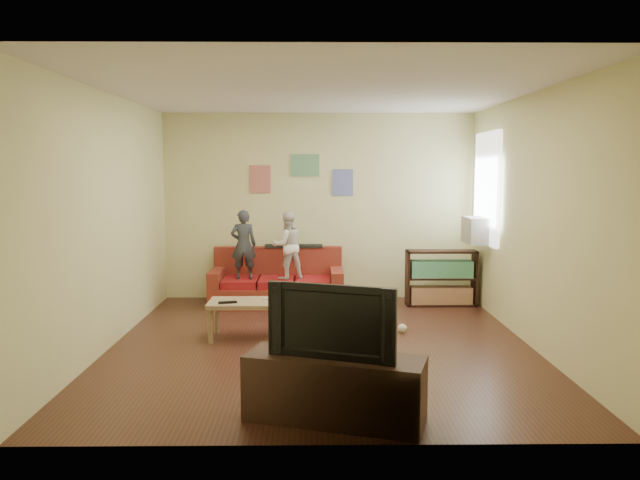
{
  "coord_description": "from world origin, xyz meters",
  "views": [
    {
      "loc": [
        -0.09,
        -6.6,
        1.89
      ],
      "look_at": [
        0.0,
        0.8,
        1.05
      ],
      "focal_mm": 35.0,
      "sensor_mm": 36.0,
      "label": 1
    }
  ],
  "objects_px": {
    "bookshelf": "(441,281)",
    "file_box": "(374,304)",
    "child_b": "(287,245)",
    "television": "(335,319)",
    "child_a": "(243,245)",
    "tv_stand": "(335,388)",
    "sofa": "(277,285)",
    "coffee_table": "(251,306)"
  },
  "relations": [
    {
      "from": "bookshelf",
      "to": "tv_stand",
      "type": "distance_m",
      "value": 4.33
    },
    {
      "from": "bookshelf",
      "to": "file_box",
      "type": "distance_m",
      "value": 1.15
    },
    {
      "from": "sofa",
      "to": "bookshelf",
      "type": "distance_m",
      "value": 2.29
    },
    {
      "from": "coffee_table",
      "to": "tv_stand",
      "type": "distance_m",
      "value": 2.47
    },
    {
      "from": "child_b",
      "to": "bookshelf",
      "type": "relative_size",
      "value": 0.97
    },
    {
      "from": "coffee_table",
      "to": "file_box",
      "type": "distance_m",
      "value": 1.89
    },
    {
      "from": "child_b",
      "to": "coffee_table",
      "type": "relative_size",
      "value": 0.98
    },
    {
      "from": "child_b",
      "to": "file_box",
      "type": "relative_size",
      "value": 2.29
    },
    {
      "from": "bookshelf",
      "to": "television",
      "type": "relative_size",
      "value": 0.99
    },
    {
      "from": "tv_stand",
      "to": "television",
      "type": "relative_size",
      "value": 1.38
    },
    {
      "from": "sofa",
      "to": "bookshelf",
      "type": "height_order",
      "value": "sofa"
    },
    {
      "from": "coffee_table",
      "to": "sofa",
      "type": "bearing_deg",
      "value": 84.18
    },
    {
      "from": "sofa",
      "to": "bookshelf",
      "type": "relative_size",
      "value": 1.9
    },
    {
      "from": "file_box",
      "to": "tv_stand",
      "type": "relative_size",
      "value": 0.3
    },
    {
      "from": "tv_stand",
      "to": "child_a",
      "type": "bearing_deg",
      "value": 122.73
    },
    {
      "from": "child_a",
      "to": "child_b",
      "type": "distance_m",
      "value": 0.6
    },
    {
      "from": "sofa",
      "to": "bookshelf",
      "type": "bearing_deg",
      "value": -3.1
    },
    {
      "from": "sofa",
      "to": "coffee_table",
      "type": "xyz_separation_m",
      "value": [
        -0.19,
        -1.82,
        0.1
      ]
    },
    {
      "from": "file_box",
      "to": "television",
      "type": "distance_m",
      "value": 3.58
    },
    {
      "from": "child_b",
      "to": "television",
      "type": "relative_size",
      "value": 0.96
    },
    {
      "from": "child_a",
      "to": "child_b",
      "type": "height_order",
      "value": "child_a"
    },
    {
      "from": "sofa",
      "to": "file_box",
      "type": "distance_m",
      "value": 1.47
    },
    {
      "from": "tv_stand",
      "to": "coffee_table",
      "type": "bearing_deg",
      "value": 127.21
    },
    {
      "from": "tv_stand",
      "to": "bookshelf",
      "type": "bearing_deg",
      "value": 85.04
    },
    {
      "from": "file_box",
      "to": "television",
      "type": "bearing_deg",
      "value": -100.36
    },
    {
      "from": "child_a",
      "to": "bookshelf",
      "type": "xyz_separation_m",
      "value": [
        2.74,
        0.04,
        -0.52
      ]
    },
    {
      "from": "bookshelf",
      "to": "file_box",
      "type": "xyz_separation_m",
      "value": [
        -0.99,
        -0.55,
        -0.2
      ]
    },
    {
      "from": "sofa",
      "to": "file_box",
      "type": "bearing_deg",
      "value": -27.28
    },
    {
      "from": "child_a",
      "to": "tv_stand",
      "type": "distance_m",
      "value": 4.18
    },
    {
      "from": "coffee_table",
      "to": "television",
      "type": "distance_m",
      "value": 2.5
    },
    {
      "from": "child_a",
      "to": "file_box",
      "type": "relative_size",
      "value": 2.34
    },
    {
      "from": "bookshelf",
      "to": "television",
      "type": "xyz_separation_m",
      "value": [
        -1.62,
        -4.02,
        0.44
      ]
    },
    {
      "from": "sofa",
      "to": "coffee_table",
      "type": "bearing_deg",
      "value": -95.82
    },
    {
      "from": "file_box",
      "to": "tv_stand",
      "type": "xyz_separation_m",
      "value": [
        -0.63,
        -3.47,
        0.11
      ]
    },
    {
      "from": "sofa",
      "to": "child_b",
      "type": "xyz_separation_m",
      "value": [
        0.15,
        -0.16,
        0.58
      ]
    },
    {
      "from": "file_box",
      "to": "sofa",
      "type": "bearing_deg",
      "value": 152.72
    },
    {
      "from": "coffee_table",
      "to": "television",
      "type": "xyz_separation_m",
      "value": [
        0.85,
        -2.32,
        0.41
      ]
    },
    {
      "from": "file_box",
      "to": "tv_stand",
      "type": "height_order",
      "value": "tv_stand"
    },
    {
      "from": "child_b",
      "to": "television",
      "type": "distance_m",
      "value": 4.01
    },
    {
      "from": "child_b",
      "to": "television",
      "type": "xyz_separation_m",
      "value": [
        0.52,
        -3.98,
        -0.07
      ]
    },
    {
      "from": "child_b",
      "to": "television",
      "type": "height_order",
      "value": "child_b"
    },
    {
      "from": "child_b",
      "to": "bookshelf",
      "type": "xyz_separation_m",
      "value": [
        2.14,
        0.04,
        -0.51
      ]
    }
  ]
}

